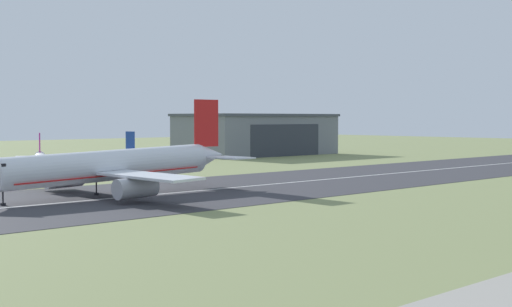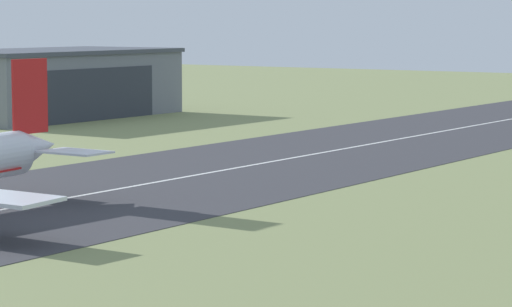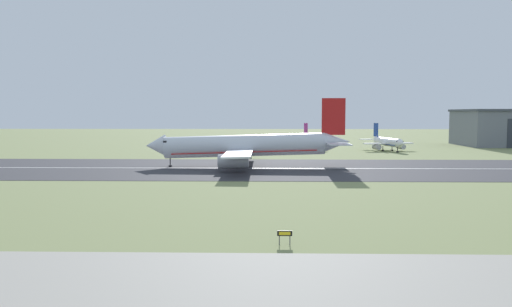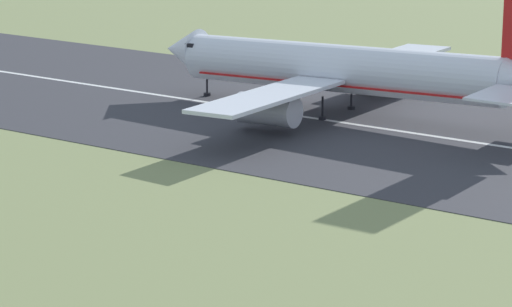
# 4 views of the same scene
# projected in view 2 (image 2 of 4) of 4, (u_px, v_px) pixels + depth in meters

# --- Properties ---
(ground_plane) EXTENTS (699.01, 699.01, 0.00)m
(ground_plane) POSITION_uv_depth(u_px,v_px,m) (440.00, 243.00, 116.36)
(ground_plane) COLOR #7A8451
(runway_strip) EXTENTS (459.01, 45.75, 0.06)m
(runway_strip) POSITION_uv_depth(u_px,v_px,m) (58.00, 200.00, 144.08)
(runway_strip) COLOR #333338
(runway_strip) RESTS_ON ground_plane
(runway_centreline) EXTENTS (413.10, 0.70, 0.01)m
(runway_centreline) POSITION_uv_depth(u_px,v_px,m) (58.00, 200.00, 144.08)
(runway_centreline) COLOR silver
(runway_centreline) RESTS_ON runway_strip
(hangar_building) EXTENTS (56.57, 30.54, 14.77)m
(hangar_building) POSITION_uv_depth(u_px,v_px,m) (51.00, 83.00, 265.15)
(hangar_building) COLOR slate
(hangar_building) RESTS_ON ground_plane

